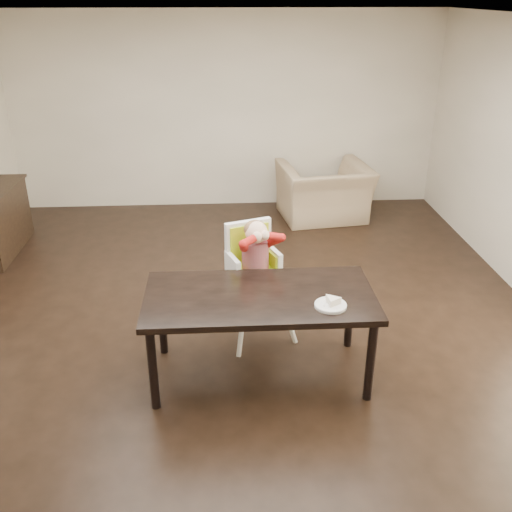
# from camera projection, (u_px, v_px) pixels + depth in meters

# --- Properties ---
(ground) EXTENTS (7.00, 7.00, 0.00)m
(ground) POSITION_uv_depth(u_px,v_px,m) (235.00, 328.00, 5.40)
(ground) COLOR black
(ground) RESTS_ON ground
(room_walls) EXTENTS (6.02, 7.02, 2.71)m
(room_walls) POSITION_uv_depth(u_px,v_px,m) (231.00, 133.00, 4.61)
(room_walls) COLOR #BFB69F
(room_walls) RESTS_ON ground
(dining_table) EXTENTS (1.80, 0.90, 0.75)m
(dining_table) POSITION_uv_depth(u_px,v_px,m) (260.00, 303.00, 4.47)
(dining_table) COLOR black
(dining_table) RESTS_ON ground
(high_chair) EXTENTS (0.60, 0.60, 1.13)m
(high_chair) POSITION_uv_depth(u_px,v_px,m) (254.00, 255.00, 5.00)
(high_chair) COLOR white
(high_chair) RESTS_ON ground
(plate) EXTENTS (0.28, 0.28, 0.07)m
(plate) POSITION_uv_depth(u_px,v_px,m) (331.00, 303.00, 4.27)
(plate) COLOR white
(plate) RESTS_ON dining_table
(armchair) EXTENTS (1.26, 0.91, 1.02)m
(armchair) POSITION_uv_depth(u_px,v_px,m) (324.00, 183.00, 7.79)
(armchair) COLOR tan
(armchair) RESTS_ON ground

